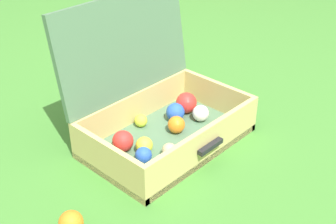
% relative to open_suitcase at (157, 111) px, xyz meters
% --- Properties ---
extents(ground_plane, '(16.00, 16.00, 0.00)m').
position_rel_open_suitcase_xyz_m(ground_plane, '(-0.07, -0.09, -0.11)').
color(ground_plane, '#3D7A2D').
extents(open_suitcase, '(0.57, 0.44, 0.49)m').
position_rel_open_suitcase_xyz_m(open_suitcase, '(0.00, 0.00, 0.00)').
color(open_suitcase, '#4C7051').
rests_on(open_suitcase, ground).
extents(stray_ball_on_grass, '(0.07, 0.07, 0.07)m').
position_rel_open_suitcase_xyz_m(stray_ball_on_grass, '(-0.50, -0.16, -0.08)').
color(stray_ball_on_grass, orange).
rests_on(stray_ball_on_grass, ground).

